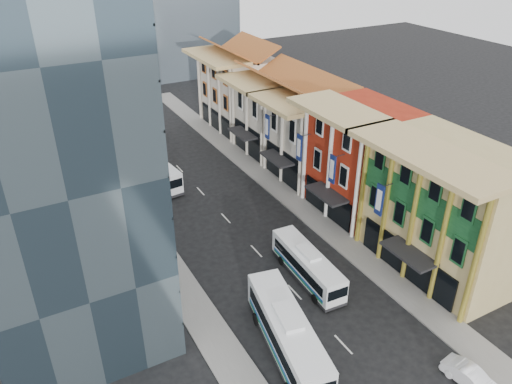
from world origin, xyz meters
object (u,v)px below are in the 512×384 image
shophouse_tan (447,210)px  bus_left_far (155,170)px  bus_left_near (287,333)px  sedan_right (471,378)px  office_tower (36,126)px  sedan_left (278,313)px  bus_right (308,265)px

shophouse_tan → bus_left_far: size_ratio=1.33×
shophouse_tan → bus_left_near: bearing=-172.4°
bus_left_far → sedan_right: bearing=-83.5°
office_tower → sedan_left: bearing=-43.0°
bus_left_far → bus_right: bus_left_far is taller
bus_left_near → sedan_right: bearing=-31.6°
office_tower → sedan_right: bearing=-48.3°
shophouse_tan → bus_left_near: shophouse_tan is taller
bus_left_near → bus_left_far: bus_left_near is taller
shophouse_tan → bus_left_far: 34.24m
shophouse_tan → bus_right: shophouse_tan is taller
office_tower → bus_left_far: 23.82m
bus_left_near → bus_left_far: 31.28m
bus_right → sedan_right: bus_right is taller
bus_left_near → bus_right: bus_left_near is taller
bus_left_near → bus_left_far: (0.24, 31.27, -0.17)m
bus_left_near → bus_left_far: size_ratio=1.10×
office_tower → sedan_left: 23.97m
bus_right → shophouse_tan: bearing=-16.1°
office_tower → bus_left_far: size_ratio=2.86×
bus_left_near → bus_left_far: bearing=100.3°
sedan_right → bus_left_far: bearing=93.9°
bus_left_far → sedan_right: 41.24m
bus_right → bus_left_near: bearing=-130.9°
bus_left_near → sedan_right: bus_left_near is taller
office_tower → bus_left_far: (13.04, 14.83, -13.32)m
shophouse_tan → sedan_left: (-16.99, 0.92, -5.40)m
office_tower → sedan_left: size_ratio=8.47×
shophouse_tan → sedan_right: 15.10m
sedan_left → sedan_right: sedan_right is taller
bus_left_far → bus_right: bearing=-83.2°
shophouse_tan → bus_left_far: shophouse_tan is taller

